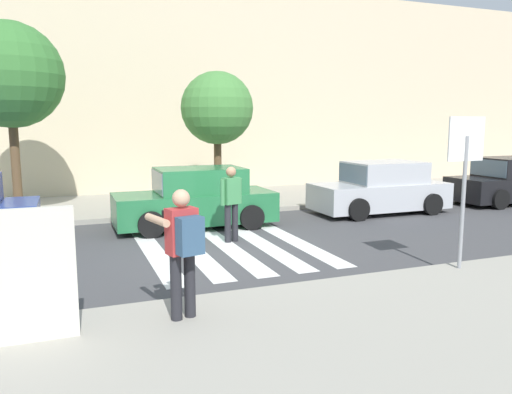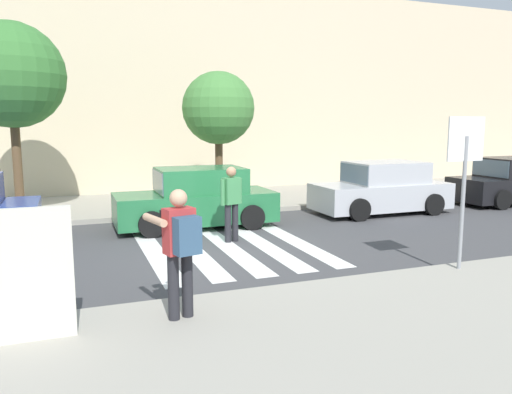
{
  "view_description": "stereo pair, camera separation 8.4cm",
  "coord_description": "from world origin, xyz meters",
  "px_view_note": "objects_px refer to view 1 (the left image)",
  "views": [
    {
      "loc": [
        -3.27,
        -10.24,
        2.71
      ],
      "look_at": [
        0.6,
        -0.2,
        1.1
      ],
      "focal_mm": 35.0,
      "sensor_mm": 36.0,
      "label": 1
    },
    {
      "loc": [
        -3.2,
        -10.27,
        2.71
      ],
      "look_at": [
        0.6,
        -0.2,
        1.1
      ],
      "focal_mm": 35.0,
      "sensor_mm": 36.0,
      "label": 2
    }
  ],
  "objects_px": {
    "street_tree_west": "(9,76)",
    "advertising_board": "(27,276)",
    "pedestrian_crossing": "(231,200)",
    "parked_car_black": "(510,182)",
    "parked_car_silver": "(381,189)",
    "stop_sign": "(465,159)",
    "street_tree_center": "(217,109)",
    "parked_car_green": "(196,199)",
    "photographer_with_backpack": "(183,243)"
  },
  "relations": [
    {
      "from": "parked_car_green",
      "to": "parked_car_silver",
      "type": "xyz_separation_m",
      "value": [
        5.71,
        -0.0,
        0.0
      ]
    },
    {
      "from": "photographer_with_backpack",
      "to": "street_tree_west",
      "type": "bearing_deg",
      "value": 106.66
    },
    {
      "from": "photographer_with_backpack",
      "to": "pedestrian_crossing",
      "type": "height_order",
      "value": "photographer_with_backpack"
    },
    {
      "from": "pedestrian_crossing",
      "to": "parked_car_black",
      "type": "height_order",
      "value": "pedestrian_crossing"
    },
    {
      "from": "street_tree_west",
      "to": "advertising_board",
      "type": "xyz_separation_m",
      "value": [
        0.75,
        -8.73,
        -3.0
      ]
    },
    {
      "from": "pedestrian_crossing",
      "to": "street_tree_west",
      "type": "distance_m",
      "value": 7.03
    },
    {
      "from": "parked_car_silver",
      "to": "photographer_with_backpack",
      "type": "bearing_deg",
      "value": -139.79
    },
    {
      "from": "street_tree_center",
      "to": "advertising_board",
      "type": "distance_m",
      "value": 10.44
    },
    {
      "from": "stop_sign",
      "to": "parked_car_silver",
      "type": "height_order",
      "value": "stop_sign"
    },
    {
      "from": "parked_car_black",
      "to": "advertising_board",
      "type": "xyz_separation_m",
      "value": [
        -14.53,
        -6.35,
        0.21
      ]
    },
    {
      "from": "stop_sign",
      "to": "parked_car_silver",
      "type": "relative_size",
      "value": 0.65
    },
    {
      "from": "photographer_with_backpack",
      "to": "street_tree_center",
      "type": "height_order",
      "value": "street_tree_center"
    },
    {
      "from": "parked_car_green",
      "to": "parked_car_black",
      "type": "distance_m",
      "value": 10.89
    },
    {
      "from": "advertising_board",
      "to": "pedestrian_crossing",
      "type": "bearing_deg",
      "value": 48.21
    },
    {
      "from": "parked_car_silver",
      "to": "parked_car_black",
      "type": "relative_size",
      "value": 1.0
    },
    {
      "from": "photographer_with_backpack",
      "to": "parked_car_silver",
      "type": "xyz_separation_m",
      "value": [
        7.49,
        6.33,
        -0.44
      ]
    },
    {
      "from": "parked_car_silver",
      "to": "parked_car_black",
      "type": "bearing_deg",
      "value": 0.0
    },
    {
      "from": "stop_sign",
      "to": "parked_car_black",
      "type": "relative_size",
      "value": 0.65
    },
    {
      "from": "stop_sign",
      "to": "street_tree_west",
      "type": "relative_size",
      "value": 0.51
    },
    {
      "from": "pedestrian_crossing",
      "to": "street_tree_west",
      "type": "xyz_separation_m",
      "value": [
        -4.72,
        4.28,
        2.96
      ]
    },
    {
      "from": "street_tree_center",
      "to": "advertising_board",
      "type": "height_order",
      "value": "street_tree_center"
    },
    {
      "from": "stop_sign",
      "to": "parked_car_green",
      "type": "height_order",
      "value": "stop_sign"
    },
    {
      "from": "parked_car_green",
      "to": "pedestrian_crossing",
      "type": "bearing_deg",
      "value": -79.96
    },
    {
      "from": "stop_sign",
      "to": "street_tree_west",
      "type": "distance_m",
      "value": 11.39
    },
    {
      "from": "parked_car_silver",
      "to": "parked_car_green",
      "type": "bearing_deg",
      "value": 180.0
    },
    {
      "from": "parked_car_silver",
      "to": "stop_sign",
      "type": "bearing_deg",
      "value": -112.41
    },
    {
      "from": "parked_car_black",
      "to": "street_tree_west",
      "type": "xyz_separation_m",
      "value": [
        -15.28,
        2.37,
        3.21
      ]
    },
    {
      "from": "parked_car_green",
      "to": "advertising_board",
      "type": "relative_size",
      "value": 2.56
    },
    {
      "from": "pedestrian_crossing",
      "to": "street_tree_center",
      "type": "xyz_separation_m",
      "value": [
        1.03,
        4.45,
        2.16
      ]
    },
    {
      "from": "parked_car_black",
      "to": "street_tree_center",
      "type": "xyz_separation_m",
      "value": [
        -9.53,
        2.54,
        2.41
      ]
    },
    {
      "from": "parked_car_silver",
      "to": "advertising_board",
      "type": "bearing_deg",
      "value": -145.79
    },
    {
      "from": "stop_sign",
      "to": "street_tree_center",
      "type": "bearing_deg",
      "value": 103.13
    },
    {
      "from": "stop_sign",
      "to": "pedestrian_crossing",
      "type": "height_order",
      "value": "stop_sign"
    },
    {
      "from": "parked_car_black",
      "to": "advertising_board",
      "type": "bearing_deg",
      "value": -156.38
    },
    {
      "from": "stop_sign",
      "to": "photographer_with_backpack",
      "type": "xyz_separation_m",
      "value": [
        -5.09,
        -0.52,
        -0.92
      ]
    },
    {
      "from": "advertising_board",
      "to": "parked_car_silver",
      "type": "bearing_deg",
      "value": 34.21
    },
    {
      "from": "street_tree_center",
      "to": "stop_sign",
      "type": "bearing_deg",
      "value": -76.87
    },
    {
      "from": "pedestrian_crossing",
      "to": "parked_car_silver",
      "type": "xyz_separation_m",
      "value": [
        5.37,
        1.91,
        -0.25
      ]
    },
    {
      "from": "photographer_with_backpack",
      "to": "street_tree_center",
      "type": "distance_m",
      "value": 9.62
    },
    {
      "from": "parked_car_black",
      "to": "street_tree_center",
      "type": "height_order",
      "value": "street_tree_center"
    },
    {
      "from": "parked_car_black",
      "to": "advertising_board",
      "type": "relative_size",
      "value": 2.56
    },
    {
      "from": "photographer_with_backpack",
      "to": "advertising_board",
      "type": "relative_size",
      "value": 1.08
    },
    {
      "from": "parked_car_black",
      "to": "pedestrian_crossing",
      "type": "bearing_deg",
      "value": -169.76
    },
    {
      "from": "parked_car_black",
      "to": "street_tree_west",
      "type": "height_order",
      "value": "street_tree_west"
    },
    {
      "from": "street_tree_west",
      "to": "street_tree_center",
      "type": "xyz_separation_m",
      "value": [
        5.75,
        0.17,
        -0.8
      ]
    },
    {
      "from": "photographer_with_backpack",
      "to": "street_tree_west",
      "type": "xyz_separation_m",
      "value": [
        -2.6,
        8.7,
        2.77
      ]
    },
    {
      "from": "photographer_with_backpack",
      "to": "pedestrian_crossing",
      "type": "distance_m",
      "value": 4.91
    },
    {
      "from": "photographer_with_backpack",
      "to": "advertising_board",
      "type": "bearing_deg",
      "value": -179.26
    },
    {
      "from": "parked_car_black",
      "to": "photographer_with_backpack",
      "type": "bearing_deg",
      "value": -153.45
    },
    {
      "from": "pedestrian_crossing",
      "to": "parked_car_silver",
      "type": "relative_size",
      "value": 0.42
    }
  ]
}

